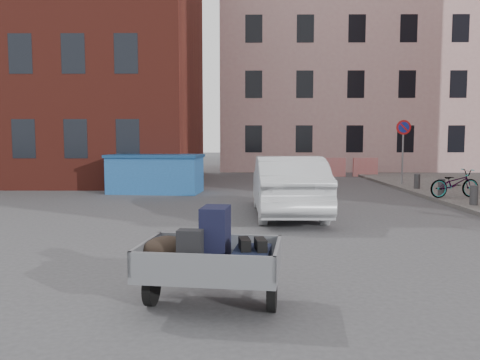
{
  "coord_description": "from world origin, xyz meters",
  "views": [
    {
      "loc": [
        -0.53,
        -9.87,
        1.99
      ],
      "look_at": [
        -0.63,
        0.24,
        1.1
      ],
      "focal_mm": 35.0,
      "sensor_mm": 36.0,
      "label": 1
    }
  ],
  "objects_px": {
    "trailer": "(210,257)",
    "silver_car": "(287,186)",
    "dumpster": "(156,174)",
    "bicycle": "(455,183)"
  },
  "relations": [
    {
      "from": "dumpster",
      "to": "trailer",
      "type": "bearing_deg",
      "value": -70.37
    },
    {
      "from": "silver_car",
      "to": "bicycle",
      "type": "relative_size",
      "value": 2.73
    },
    {
      "from": "silver_car",
      "to": "bicycle",
      "type": "distance_m",
      "value": 6.28
    },
    {
      "from": "trailer",
      "to": "dumpster",
      "type": "xyz_separation_m",
      "value": [
        -2.89,
        11.88,
        0.11
      ]
    },
    {
      "from": "bicycle",
      "to": "dumpster",
      "type": "bearing_deg",
      "value": 64.25
    },
    {
      "from": "trailer",
      "to": "silver_car",
      "type": "height_order",
      "value": "silver_car"
    },
    {
      "from": "dumpster",
      "to": "bicycle",
      "type": "relative_size",
      "value": 2.06
    },
    {
      "from": "trailer",
      "to": "silver_car",
      "type": "xyz_separation_m",
      "value": [
        1.53,
        6.81,
        0.17
      ]
    },
    {
      "from": "dumpster",
      "to": "bicycle",
      "type": "height_order",
      "value": "dumpster"
    },
    {
      "from": "dumpster",
      "to": "silver_car",
      "type": "distance_m",
      "value": 6.72
    }
  ]
}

